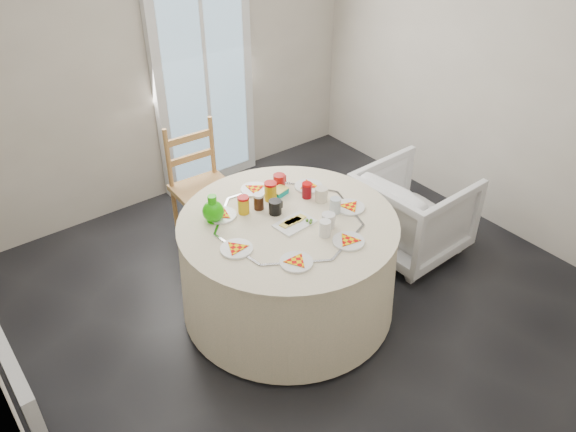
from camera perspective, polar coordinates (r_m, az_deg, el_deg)
floor at (r=4.27m, az=1.47°, el=-8.50°), size 4.00×4.00×0.00m
wall_back at (r=5.10m, az=-13.06°, el=15.18°), size 4.00×0.02×2.60m
wall_right at (r=4.94m, az=20.62°, el=13.24°), size 0.02×4.00×2.60m
glass_door at (r=5.31m, az=-8.52°, el=13.56°), size 1.00×0.08×2.10m
radiator at (r=3.64m, az=-26.11°, el=-14.30°), size 0.07×1.00×0.55m
table at (r=3.99m, az=0.00°, el=-5.05°), size 1.53×1.53×0.78m
wooden_chair at (r=4.65m, az=-8.47°, el=2.33°), size 0.48×0.46×1.04m
armchair at (r=4.65m, az=12.59°, el=0.66°), size 0.75×0.80×0.80m
place_settings at (r=3.75m, az=0.00°, el=-0.38°), size 1.17×1.17×0.02m
jar_cluster at (r=3.88m, az=-1.38°, el=1.81°), size 0.57×0.37×0.15m
butter_tub at (r=4.01m, az=-0.89°, el=2.46°), size 0.14×0.11×0.05m
green_pitcher at (r=3.73m, az=-7.65°, el=0.91°), size 0.15×0.15×0.19m
cheese_platter at (r=3.71m, az=0.68°, el=-0.73°), size 0.28×0.19×0.03m
mugs_glasses at (r=3.81m, az=1.93°, el=1.00°), size 0.86×0.86×0.12m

